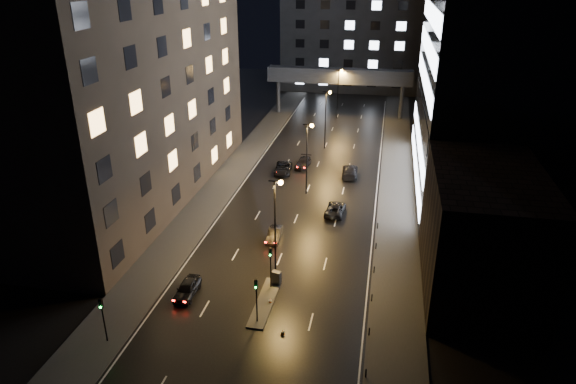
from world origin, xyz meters
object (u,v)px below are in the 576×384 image
Objects in this scene: car_away_c at (283,168)px; car_away_d at (303,163)px; car_away_a at (187,288)px; car_toward_b at (350,171)px; car_toward_a at (335,209)px; utility_cabinet at (276,277)px; car_away_b at (274,234)px.

car_away_d is at bearing 43.85° from car_away_c.
car_toward_b is at bearing 68.60° from car_away_a.
car_away_c is at bearing -50.07° from car_toward_a.
car_toward_a is 17.62m from utility_cabinet.
car_away_a is 36.36m from car_toward_b.
car_toward_b reaches higher than car_toward_a.
car_away_d is 33.05m from utility_cabinet.
car_away_c is at bearing 84.78° from car_away_a.
car_away_a reaches higher than car_toward_a.
car_away_a is at bearing 62.91° from car_toward_a.
car_away_a reaches higher than car_away_b.
car_toward_b is at bearing 69.81° from car_away_b.
car_away_a is 36.75m from car_away_d.
car_away_a is at bearing -94.61° from car_away_d.
car_away_a is 13.70m from car_away_b.
car_toward_a is at bearing 83.80° from car_toward_b.
car_away_c reaches higher than car_away_a.
car_away_b is 21.24m from car_away_c.
car_toward_b is (6.92, 21.65, 0.17)m from car_away_b.
car_toward_a is 0.87× the size of car_toward_b.
car_away_b is 0.81× the size of car_toward_a.
car_away_a is 8.76m from utility_cabinet.
car_away_c reaches higher than car_away_b.
car_away_c is 1.08× the size of car_toward_a.
car_away_d is at bearing 81.10° from car_away_a.
car_away_d reaches higher than car_away_b.
car_away_c is at bearing 110.99° from utility_cabinet.
car_away_b is at bearing -86.35° from car_away_c.
car_toward_a is (6.21, 8.22, 0.02)m from car_away_b.
car_toward_b is 4.36× the size of utility_cabinet.
car_away_d is 3.72× the size of utility_cabinet.
car_away_b is 10.30m from car_toward_a.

